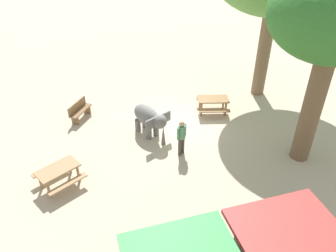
# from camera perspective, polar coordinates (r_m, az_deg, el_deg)

# --- Properties ---
(ground_plane) EXTENTS (60.00, 60.00, 0.00)m
(ground_plane) POSITION_cam_1_polar(r_m,az_deg,el_deg) (15.79, 1.42, 0.18)
(ground_plane) COLOR #BAA88C
(elephant) EXTENTS (1.62, 1.98, 1.39)m
(elephant) POSITION_cam_1_polar(r_m,az_deg,el_deg) (14.67, -3.22, 1.35)
(elephant) COLOR slate
(elephant) RESTS_ON ground_plane
(person_handler) EXTENTS (0.46, 0.32, 1.62)m
(person_handler) POSITION_cam_1_polar(r_m,az_deg,el_deg) (13.48, 2.34, -1.60)
(person_handler) COLOR #3F3833
(person_handler) RESTS_ON ground_plane
(wooden_bench) EXTENTS (1.16, 1.36, 0.88)m
(wooden_bench) POSITION_cam_1_polar(r_m,az_deg,el_deg) (16.58, -14.94, 2.65)
(wooden_bench) COLOR brown
(wooden_bench) RESTS_ON ground_plane
(picnic_table_near) EXTENTS (2.02, 2.01, 0.78)m
(picnic_table_near) POSITION_cam_1_polar(r_m,az_deg,el_deg) (12.91, -18.28, -7.57)
(picnic_table_near) COLOR #9E7A51
(picnic_table_near) RESTS_ON ground_plane
(picnic_table_far) EXTENTS (1.83, 1.81, 0.78)m
(picnic_table_far) POSITION_cam_1_polar(r_m,az_deg,el_deg) (16.62, 7.69, 4.11)
(picnic_table_far) COLOR olive
(picnic_table_far) RESTS_ON ground_plane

